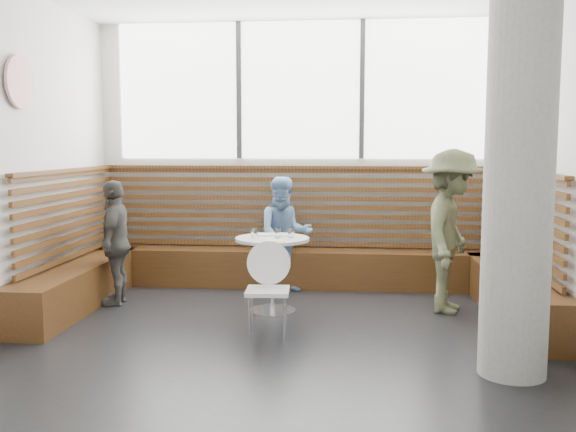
# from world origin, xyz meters

# --- Properties ---
(room) EXTENTS (5.00, 5.00, 3.20)m
(room) POSITION_xyz_m (0.00, 0.00, 1.60)
(room) COLOR silver
(room) RESTS_ON ground
(booth) EXTENTS (5.00, 2.50, 1.44)m
(booth) POSITION_xyz_m (0.00, 1.77, 0.41)
(booth) COLOR #3F250F
(booth) RESTS_ON ground
(concrete_column) EXTENTS (0.50, 0.50, 3.20)m
(concrete_column) POSITION_xyz_m (1.85, -0.60, 1.60)
(concrete_column) COLOR gray
(concrete_column) RESTS_ON ground
(wall_art) EXTENTS (0.03, 0.50, 0.50)m
(wall_art) POSITION_xyz_m (-2.46, 0.40, 2.30)
(wall_art) COLOR white
(wall_art) RESTS_ON room
(cafe_table) EXTENTS (0.76, 0.76, 0.78)m
(cafe_table) POSITION_xyz_m (-0.16, 1.01, 0.56)
(cafe_table) COLOR silver
(cafe_table) RESTS_ON ground
(cafe_chair) EXTENTS (0.40, 0.39, 0.84)m
(cafe_chair) POSITION_xyz_m (-0.10, 0.25, 0.49)
(cafe_chair) COLOR white
(cafe_chair) RESTS_ON ground
(adult_man) EXTENTS (0.92, 1.22, 1.68)m
(adult_man) POSITION_xyz_m (1.66, 1.21, 0.84)
(adult_man) COLOR #4E5438
(adult_man) RESTS_ON ground
(child_back) EXTENTS (0.76, 0.66, 1.35)m
(child_back) POSITION_xyz_m (-0.13, 1.94, 0.67)
(child_back) COLOR #7097C2
(child_back) RESTS_ON ground
(child_left) EXTENTS (0.41, 0.82, 1.34)m
(child_left) POSITION_xyz_m (-1.89, 1.20, 0.67)
(child_left) COLOR #494842
(child_left) RESTS_ON ground
(plate_near) EXTENTS (0.21, 0.21, 0.02)m
(plate_near) POSITION_xyz_m (-0.29, 1.15, 0.78)
(plate_near) COLOR white
(plate_near) RESTS_ON cafe_table
(plate_far) EXTENTS (0.19, 0.19, 0.01)m
(plate_far) POSITION_xyz_m (-0.10, 1.14, 0.78)
(plate_far) COLOR white
(plate_far) RESTS_ON cafe_table
(glass_left) EXTENTS (0.06, 0.06, 0.10)m
(glass_left) POSITION_xyz_m (-0.33, 0.90, 0.83)
(glass_left) COLOR white
(glass_left) RESTS_ON cafe_table
(glass_mid) EXTENTS (0.06, 0.06, 0.10)m
(glass_mid) POSITION_xyz_m (-0.10, 0.98, 0.83)
(glass_mid) COLOR white
(glass_mid) RESTS_ON cafe_table
(glass_right) EXTENTS (0.07, 0.07, 0.10)m
(glass_right) POSITION_xyz_m (0.03, 1.04, 0.83)
(glass_right) COLOR white
(glass_right) RESTS_ON cafe_table
(menu_card) EXTENTS (0.20, 0.15, 0.00)m
(menu_card) POSITION_xyz_m (-0.10, 0.79, 0.78)
(menu_card) COLOR #A5C64C
(menu_card) RESTS_ON cafe_table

